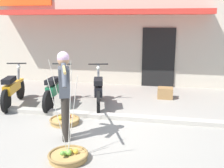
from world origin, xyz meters
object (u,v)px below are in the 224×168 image
motorcycle_nearest_shop (13,89)px  wooden_crate (165,93)px  fruit_basket_left_side (68,155)px  motorcycle_third_in_row (98,90)px  motorcycle_second_in_row (57,90)px  fruit_vendor (64,90)px  fruit_basket_right_side (65,120)px

motorcycle_nearest_shop → wooden_crate: bearing=21.0°
fruit_basket_left_side → motorcycle_third_in_row: (-0.22, 2.89, 0.38)m
wooden_crate → motorcycle_second_in_row: bearing=-154.0°
motorcycle_nearest_shop → wooden_crate: 4.28m
fruit_vendor → fruit_basket_left_side: 1.24m
fruit_vendor → wooden_crate: bearing=61.2°
fruit_basket_right_side → wooden_crate: 3.32m
motorcycle_third_in_row → wooden_crate: bearing=34.9°
motorcycle_second_in_row → fruit_basket_left_side: bearing=-64.0°
motorcycle_third_in_row → motorcycle_nearest_shop: bearing=-171.7°
fruit_basket_left_side → wooden_crate: (1.49, 4.08, 0.09)m
fruit_vendor → motorcycle_third_in_row: 2.18m
motorcycle_nearest_shop → fruit_basket_left_side: bearing=-45.7°
motorcycle_third_in_row → fruit_basket_left_side: bearing=-85.6°
fruit_vendor → wooden_crate: fruit_vendor is taller
fruit_basket_right_side → wooden_crate: fruit_basket_right_side is taller
fruit_basket_left_side → fruit_basket_right_side: same height
motorcycle_nearest_shop → fruit_vendor: bearing=-39.4°
fruit_vendor → fruit_basket_left_side: (0.33, -0.78, -0.90)m
wooden_crate → fruit_vendor: bearing=-118.8°
fruit_vendor → fruit_basket_right_side: (-0.33, 0.77, -0.90)m
fruit_basket_left_side → fruit_basket_right_side: bearing=113.1°
fruit_basket_left_side → motorcycle_nearest_shop: size_ratio=0.81×
motorcycle_third_in_row → wooden_crate: (1.71, 1.20, -0.29)m
fruit_vendor → wooden_crate: 3.86m
motorcycle_second_in_row → motorcycle_nearest_shop: bearing=-172.4°
wooden_crate → fruit_basket_right_side: bearing=-130.3°
motorcycle_nearest_shop → motorcycle_second_in_row: bearing=7.6°
fruit_basket_right_side → motorcycle_second_in_row: fruit_basket_right_side is taller
fruit_basket_left_side → motorcycle_second_in_row: 3.04m
fruit_basket_right_side → motorcycle_nearest_shop: (-1.83, 1.00, 0.38)m
fruit_basket_right_side → motorcycle_nearest_shop: size_ratio=0.81×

